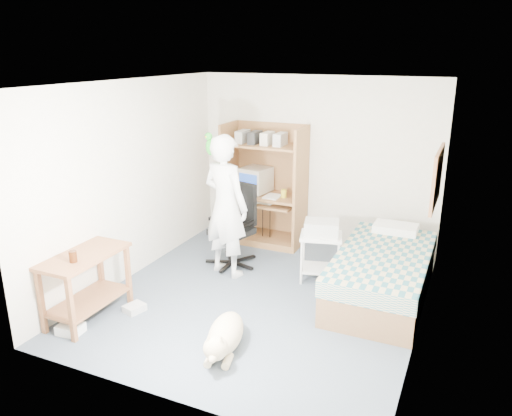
# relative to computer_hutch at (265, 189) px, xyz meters

# --- Properties ---
(floor) EXTENTS (4.00, 4.00, 0.00)m
(floor) POSITION_rel_computer_hutch_xyz_m (0.70, -1.74, -0.82)
(floor) COLOR #485562
(floor) RESTS_ON ground
(wall_back) EXTENTS (3.60, 0.02, 2.50)m
(wall_back) POSITION_rel_computer_hutch_xyz_m (0.70, 0.26, 0.43)
(wall_back) COLOR silver
(wall_back) RESTS_ON floor
(wall_right) EXTENTS (0.02, 4.00, 2.50)m
(wall_right) POSITION_rel_computer_hutch_xyz_m (2.50, -1.74, 0.43)
(wall_right) COLOR silver
(wall_right) RESTS_ON floor
(wall_left) EXTENTS (0.02, 4.00, 2.50)m
(wall_left) POSITION_rel_computer_hutch_xyz_m (-1.10, -1.74, 0.43)
(wall_left) COLOR silver
(wall_left) RESTS_ON floor
(ceiling) EXTENTS (3.60, 4.00, 0.02)m
(ceiling) POSITION_rel_computer_hutch_xyz_m (0.70, -1.74, 1.68)
(ceiling) COLOR white
(ceiling) RESTS_ON wall_back
(computer_hutch) EXTENTS (1.20, 0.63, 1.80)m
(computer_hutch) POSITION_rel_computer_hutch_xyz_m (0.00, 0.00, 0.00)
(computer_hutch) COLOR brown
(computer_hutch) RESTS_ON floor
(bed) EXTENTS (1.02, 2.02, 0.66)m
(bed) POSITION_rel_computer_hutch_xyz_m (2.00, -1.12, -0.53)
(bed) COLOR brown
(bed) RESTS_ON floor
(side_desk) EXTENTS (0.50, 1.00, 0.75)m
(side_desk) POSITION_rel_computer_hutch_xyz_m (-0.85, -2.94, -0.33)
(side_desk) COLOR brown
(side_desk) RESTS_ON floor
(corkboard) EXTENTS (0.04, 0.94, 0.66)m
(corkboard) POSITION_rel_computer_hutch_xyz_m (2.47, -0.84, 0.63)
(corkboard) COLOR #9A7D45
(corkboard) RESTS_ON wall_right
(office_chair) EXTENTS (0.63, 0.64, 1.11)m
(office_chair) POSITION_rel_computer_hutch_xyz_m (-0.03, -0.97, -0.42)
(office_chair) COLOR black
(office_chair) RESTS_ON floor
(person) EXTENTS (0.77, 0.61, 1.85)m
(person) POSITION_rel_computer_hutch_xyz_m (0.00, -1.28, 0.10)
(person) COLOR white
(person) RESTS_ON floor
(parrot) EXTENTS (0.14, 0.24, 0.37)m
(parrot) POSITION_rel_computer_hutch_xyz_m (-0.20, -1.27, 0.87)
(parrot) COLOR #138420
(parrot) RESTS_ON person
(dog) EXTENTS (0.47, 1.00, 0.38)m
(dog) POSITION_rel_computer_hutch_xyz_m (0.81, -2.90, -0.66)
(dog) COLOR beige
(dog) RESTS_ON floor
(printer_cart) EXTENTS (0.60, 0.53, 0.62)m
(printer_cart) POSITION_rel_computer_hutch_xyz_m (1.19, -0.98, -0.41)
(printer_cart) COLOR silver
(printer_cart) RESTS_ON floor
(printer) EXTENTS (0.49, 0.41, 0.18)m
(printer) POSITION_rel_computer_hutch_xyz_m (1.19, -0.98, -0.11)
(printer) COLOR #AFAFAA
(printer) RESTS_ON printer_cart
(crt_monitor) EXTENTS (0.46, 0.47, 0.37)m
(crt_monitor) POSITION_rel_computer_hutch_xyz_m (-0.16, 0.01, 0.14)
(crt_monitor) COLOR beige
(crt_monitor) RESTS_ON computer_hutch
(keyboard) EXTENTS (0.45, 0.17, 0.03)m
(keyboard) POSITION_rel_computer_hutch_xyz_m (-0.04, -0.16, -0.15)
(keyboard) COLOR beige
(keyboard) RESTS_ON computer_hutch
(pencil_cup) EXTENTS (0.08, 0.08, 0.12)m
(pencil_cup) POSITION_rel_computer_hutch_xyz_m (0.34, -0.09, -0.00)
(pencil_cup) COLOR yellow
(pencil_cup) RESTS_ON computer_hutch
(drink_glass) EXTENTS (0.08, 0.08, 0.12)m
(drink_glass) POSITION_rel_computer_hutch_xyz_m (-0.80, -3.13, -0.01)
(drink_glass) COLOR #3C1B09
(drink_glass) RESTS_ON side_desk
(floor_box_a) EXTENTS (0.27, 0.22, 0.10)m
(floor_box_a) POSITION_rel_computer_hutch_xyz_m (-0.80, -3.29, -0.77)
(floor_box_a) COLOR white
(floor_box_a) RESTS_ON floor
(floor_box_b) EXTENTS (0.23, 0.26, 0.08)m
(floor_box_b) POSITION_rel_computer_hutch_xyz_m (-0.48, -2.64, -0.78)
(floor_box_b) COLOR #B3B4AE
(floor_box_b) RESTS_ON floor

